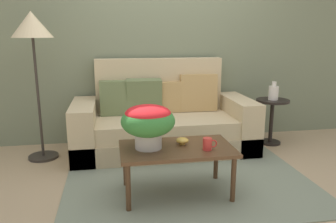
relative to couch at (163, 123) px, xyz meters
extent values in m
plane|color=tan|center=(0.10, -0.85, -0.33)|extent=(14.00, 14.00, 0.00)
cube|color=slate|center=(0.10, 0.49, 1.08)|extent=(6.40, 0.12, 2.82)
cube|color=gray|center=(0.10, -0.93, -0.33)|extent=(2.33, 1.81, 0.01)
cube|color=tan|center=(0.00, -0.08, -0.21)|extent=(2.12, 0.93, 0.23)
cube|color=tan|center=(0.00, -0.10, 0.00)|extent=(1.59, 0.83, 0.19)
cube|color=tan|center=(0.00, 0.30, 0.32)|extent=(1.59, 0.17, 0.87)
cube|color=tan|center=(-0.92, -0.08, -0.02)|extent=(0.27, 0.93, 0.62)
cube|color=tan|center=(0.93, -0.08, -0.02)|extent=(0.27, 0.93, 0.62)
cube|color=tan|center=(0.19, 0.16, 0.29)|extent=(0.39, 0.17, 0.39)
cube|color=#607047|center=(-0.53, 0.13, 0.30)|extent=(0.41, 0.19, 0.42)
cube|color=#607047|center=(-0.21, 0.13, 0.31)|extent=(0.43, 0.22, 0.43)
cube|color=tan|center=(0.48, 0.16, 0.33)|extent=(0.47, 0.17, 0.47)
cylinder|color=#442D1B|center=(-0.50, -1.42, -0.13)|extent=(0.04, 0.04, 0.41)
cylinder|color=#442D1B|center=(0.37, -1.42, -0.13)|extent=(0.04, 0.04, 0.41)
cylinder|color=#442D1B|center=(-0.50, -0.96, -0.13)|extent=(0.04, 0.04, 0.41)
cylinder|color=#442D1B|center=(0.37, -0.96, -0.13)|extent=(0.04, 0.04, 0.41)
cube|color=#4C331E|center=(-0.06, -1.19, 0.09)|extent=(0.98, 0.57, 0.03)
cylinder|color=black|center=(1.41, -0.03, -0.32)|extent=(0.27, 0.27, 0.03)
cylinder|color=black|center=(1.41, -0.03, -0.05)|extent=(0.05, 0.05, 0.52)
cylinder|color=black|center=(1.41, -0.03, 0.23)|extent=(0.41, 0.41, 0.03)
cylinder|color=#2D2823|center=(-1.40, -0.07, -0.32)|extent=(0.33, 0.33, 0.03)
cylinder|color=#2D2823|center=(-1.40, -0.07, 0.36)|extent=(0.03, 0.03, 1.32)
cone|color=beige|center=(-1.40, -0.07, 1.15)|extent=(0.43, 0.43, 0.27)
cylinder|color=#B7B2A8|center=(-0.31, -1.17, 0.18)|extent=(0.23, 0.23, 0.15)
ellipsoid|color=#337533|center=(-0.31, -1.17, 0.34)|extent=(0.46, 0.46, 0.26)
ellipsoid|color=red|center=(-0.31, -1.17, 0.41)|extent=(0.39, 0.39, 0.14)
cylinder|color=red|center=(0.18, -1.30, 0.16)|extent=(0.08, 0.08, 0.10)
torus|color=red|center=(0.23, -1.30, 0.16)|extent=(0.07, 0.01, 0.07)
cylinder|color=gold|center=(0.00, -1.13, 0.12)|extent=(0.05, 0.05, 0.02)
ellipsoid|color=gold|center=(0.00, -1.13, 0.14)|extent=(0.11, 0.11, 0.05)
cylinder|color=silver|center=(1.40, -0.05, 0.33)|extent=(0.12, 0.12, 0.17)
cylinder|color=silver|center=(1.40, -0.05, 0.45)|extent=(0.05, 0.05, 0.06)
camera|label=1|loc=(-0.60, -3.85, 1.06)|focal=35.49mm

